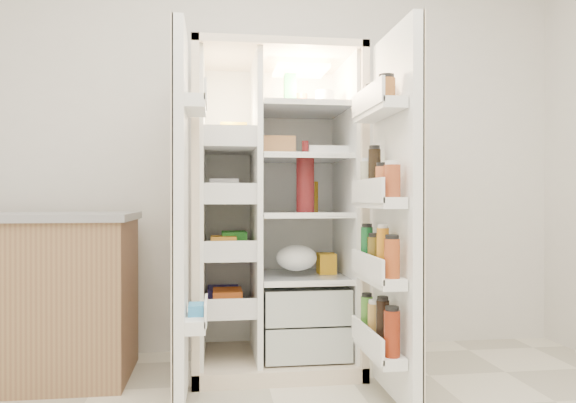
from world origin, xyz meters
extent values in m
cube|color=silver|center=(0.00, 2.00, 1.35)|extent=(4.00, 0.02, 2.70)
cube|color=beige|center=(0.07, 1.93, 0.90)|extent=(0.92, 0.04, 1.80)
cube|color=beige|center=(-0.37, 1.60, 0.90)|extent=(0.04, 0.70, 1.80)
cube|color=beige|center=(0.51, 1.60, 0.90)|extent=(0.04, 0.70, 1.80)
cube|color=beige|center=(0.07, 1.60, 1.78)|extent=(0.92, 0.70, 0.04)
cube|color=beige|center=(0.07, 1.60, 0.04)|extent=(0.92, 0.70, 0.08)
cube|color=white|center=(0.07, 1.90, 0.92)|extent=(0.84, 0.02, 1.68)
cube|color=white|center=(-0.34, 1.60, 0.92)|extent=(0.02, 0.62, 1.68)
cube|color=white|center=(0.48, 1.60, 0.92)|extent=(0.02, 0.62, 1.68)
cube|color=white|center=(-0.04, 1.60, 0.92)|extent=(0.03, 0.62, 1.68)
cube|color=#B5BEB9|center=(0.22, 1.58, 0.18)|extent=(0.47, 0.52, 0.19)
cube|color=#B5BEB9|center=(0.22, 1.58, 0.39)|extent=(0.47, 0.52, 0.19)
cube|color=#FFD18C|center=(0.22, 1.65, 1.72)|extent=(0.30, 0.30, 0.02)
cube|color=silver|center=(-0.20, 1.60, 0.35)|extent=(0.28, 0.58, 0.02)
cube|color=silver|center=(-0.20, 1.60, 0.65)|extent=(0.28, 0.58, 0.02)
cube|color=silver|center=(-0.20, 1.60, 0.95)|extent=(0.28, 0.58, 0.02)
cube|color=silver|center=(-0.20, 1.60, 1.25)|extent=(0.28, 0.58, 0.02)
cube|color=silver|center=(0.22, 1.60, 0.52)|extent=(0.49, 0.58, 0.01)
cube|color=silver|center=(0.22, 1.60, 0.88)|extent=(0.49, 0.58, 0.01)
cube|color=silver|center=(0.22, 1.60, 1.20)|extent=(0.49, 0.58, 0.02)
cube|color=silver|center=(0.22, 1.60, 1.48)|extent=(0.49, 0.58, 0.02)
cube|color=#D25A1D|center=(-0.20, 1.60, 0.41)|extent=(0.16, 0.20, 0.10)
cube|color=#258729|center=(-0.20, 1.60, 0.72)|extent=(0.14, 0.18, 0.12)
cube|color=white|center=(-0.20, 1.60, 0.99)|extent=(0.20, 0.22, 0.07)
cube|color=yellow|center=(-0.20, 1.60, 1.33)|extent=(0.15, 0.16, 0.14)
cube|color=navy|center=(-0.20, 1.60, 0.40)|extent=(0.18, 0.20, 0.09)
cube|color=orange|center=(-0.20, 1.60, 0.71)|extent=(0.14, 0.18, 0.10)
cube|color=silver|center=(-0.20, 1.60, 1.02)|extent=(0.16, 0.16, 0.12)
sphere|color=orange|center=(0.10, 1.50, 0.12)|extent=(0.07, 0.07, 0.07)
sphere|color=orange|center=(0.19, 1.54, 0.12)|extent=(0.07, 0.07, 0.07)
sphere|color=orange|center=(0.29, 1.50, 0.12)|extent=(0.07, 0.07, 0.07)
sphere|color=orange|center=(0.15, 1.64, 0.12)|extent=(0.07, 0.07, 0.07)
sphere|color=orange|center=(0.25, 1.62, 0.12)|extent=(0.07, 0.07, 0.07)
sphere|color=orange|center=(0.35, 1.58, 0.12)|extent=(0.07, 0.07, 0.07)
ellipsoid|color=#447025|center=(0.22, 1.60, 0.40)|extent=(0.26, 0.24, 0.11)
cylinder|color=#4F1112|center=(0.22, 1.45, 1.04)|extent=(0.10, 0.10, 0.31)
cylinder|color=brown|center=(0.29, 1.60, 0.98)|extent=(0.06, 0.06, 0.18)
cube|color=#24873D|center=(0.15, 1.57, 1.58)|extent=(0.07, 0.07, 0.19)
cylinder|color=silver|center=(0.35, 1.56, 1.54)|extent=(0.11, 0.11, 0.10)
cylinder|color=brown|center=(0.23, 1.66, 1.54)|extent=(0.08, 0.08, 0.10)
cube|color=white|center=(0.36, 1.50, 1.24)|extent=(0.23, 0.09, 0.06)
cube|color=#A97243|center=(0.08, 1.51, 1.26)|extent=(0.18, 0.10, 0.11)
ellipsoid|color=white|center=(0.19, 1.55, 0.60)|extent=(0.23, 0.21, 0.15)
cube|color=#FFAF1A|center=(0.38, 1.64, 0.59)|extent=(0.10, 0.12, 0.12)
cube|color=white|center=(-0.43, 1.05, 0.90)|extent=(0.05, 0.40, 1.72)
cube|color=beige|center=(-0.46, 1.05, 0.90)|extent=(0.01, 0.40, 1.72)
cube|color=white|center=(-0.36, 1.05, 0.40)|extent=(0.09, 0.32, 0.06)
cube|color=white|center=(-0.36, 1.05, 1.40)|extent=(0.09, 0.32, 0.06)
cube|color=#338CCC|center=(-0.36, 1.05, 0.43)|extent=(0.07, 0.12, 0.10)
cube|color=white|center=(0.57, 0.96, 0.90)|extent=(0.05, 0.58, 1.72)
cube|color=beige|center=(0.59, 0.96, 0.90)|extent=(0.01, 0.58, 1.72)
cube|color=white|center=(0.48, 0.96, 0.26)|extent=(0.11, 0.50, 0.05)
cube|color=white|center=(0.48, 0.96, 0.60)|extent=(0.11, 0.50, 0.05)
cube|color=white|center=(0.48, 0.96, 0.95)|extent=(0.11, 0.50, 0.05)
cube|color=white|center=(0.48, 0.96, 1.38)|extent=(0.11, 0.50, 0.05)
cylinder|color=maroon|center=(0.48, 0.76, 0.39)|extent=(0.07, 0.07, 0.20)
cylinder|color=black|center=(0.48, 0.89, 0.40)|extent=(0.06, 0.06, 0.22)
cylinder|color=#B5863C|center=(0.48, 1.02, 0.38)|extent=(0.06, 0.06, 0.18)
cylinder|color=#45832B|center=(0.48, 1.15, 0.38)|extent=(0.06, 0.06, 0.19)
cylinder|color=#A1431A|center=(0.48, 0.76, 0.71)|extent=(0.07, 0.07, 0.17)
cylinder|color=orange|center=(0.48, 0.89, 0.73)|extent=(0.06, 0.06, 0.21)
cylinder|color=brown|center=(0.48, 1.02, 0.70)|extent=(0.07, 0.07, 0.16)
cylinder|color=#145826|center=(0.48, 1.15, 0.72)|extent=(0.06, 0.06, 0.20)
cylinder|color=#974021|center=(0.48, 0.76, 1.04)|extent=(0.07, 0.07, 0.14)
cylinder|color=#BB5B30|center=(0.48, 0.89, 1.04)|extent=(0.07, 0.07, 0.14)
cylinder|color=black|center=(0.48, 1.02, 1.09)|extent=(0.06, 0.06, 0.23)
cylinder|color=#BBB99A|center=(0.48, 1.15, 1.06)|extent=(0.06, 0.06, 0.18)
cylinder|color=brown|center=(0.48, 0.84, 1.45)|extent=(0.08, 0.08, 0.10)
cylinder|color=brown|center=(0.48, 1.06, 1.45)|extent=(0.08, 0.08, 0.10)
cube|color=olive|center=(-1.33, 1.55, 0.43)|extent=(1.19, 0.61, 0.85)
cube|color=gray|center=(-1.33, 1.55, 0.87)|extent=(1.23, 0.65, 0.04)
camera|label=1|loc=(-0.28, -1.51, 0.97)|focal=34.00mm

